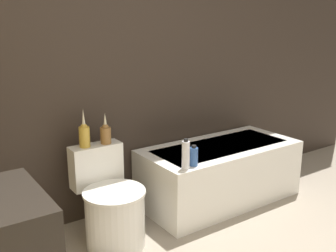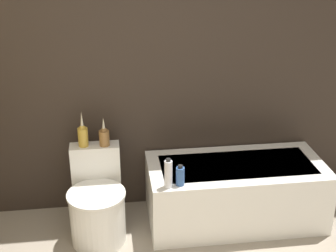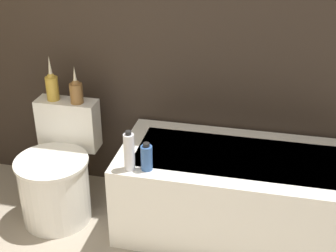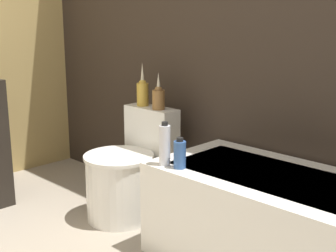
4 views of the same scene
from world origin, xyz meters
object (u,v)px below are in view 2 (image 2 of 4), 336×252
toilet (97,206)px  vase_gold (83,135)px  bathtub (235,192)px  shampoo_bottle_short (180,176)px  shampoo_bottle_tall (168,174)px  vase_silver (104,136)px

toilet → vase_gold: (-0.08, 0.22, 0.50)m
bathtub → toilet: (-1.11, -0.09, 0.01)m
vase_gold → shampoo_bottle_short: bearing=-28.9°
bathtub → shampoo_bottle_tall: shampoo_bottle_tall is taller
shampoo_bottle_short → vase_gold: bearing=151.1°
toilet → shampoo_bottle_short: toilet is taller
toilet → shampoo_bottle_tall: (0.53, -0.18, 0.34)m
bathtub → shampoo_bottle_short: 0.64m
vase_gold → shampoo_bottle_tall: size_ratio=1.23×
toilet → vase_gold: size_ratio=2.42×
toilet → vase_silver: (0.08, 0.21, 0.49)m
shampoo_bottle_tall → vase_silver: bearing=138.8°
vase_silver → vase_gold: bearing=175.8°
vase_silver → shampoo_bottle_short: bearing=-34.8°
toilet → vase_silver: vase_silver is taller
bathtub → vase_silver: (-1.03, 0.13, 0.50)m
bathtub → shampoo_bottle_short: size_ratio=8.77×
vase_silver → shampoo_bottle_short: (0.53, -0.37, -0.18)m
vase_silver → shampoo_bottle_tall: bearing=-41.2°
vase_silver → shampoo_bottle_short: size_ratio=1.46×
bathtub → toilet: bearing=-175.5°
bathtub → toilet: 1.11m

